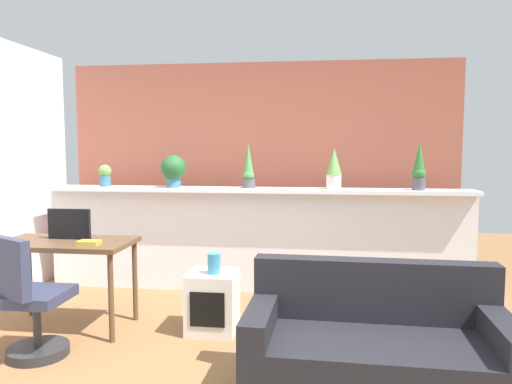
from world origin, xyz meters
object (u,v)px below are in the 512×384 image
object	(u,v)px
side_cube_shelf	(213,302)
vase_on_shelf	(214,263)
potted_plant_1	(173,169)
potted_plant_2	(249,170)
potted_plant_4	(419,168)
desk	(66,251)
book_on_desk	(89,243)
potted_plant_0	(105,175)
potted_plant_3	(334,168)
tv_monitor	(69,224)
office_chair	(29,306)
couch	(375,353)

from	to	relation	value
side_cube_shelf	vase_on_shelf	xyz separation A→B (m)	(0.02, -0.03, 0.33)
potted_plant_1	potted_plant_2	xyz separation A→B (m)	(0.80, 0.04, 0.00)
potted_plant_4	desk	distance (m)	3.37
book_on_desk	potted_plant_1	bearing A→B (deg)	77.27
potted_plant_0	potted_plant_4	size ratio (longest dim) A/B	0.49
side_cube_shelf	vase_on_shelf	size ratio (longest dim) A/B	2.98
potted_plant_1	potted_plant_3	bearing A→B (deg)	0.36
potted_plant_4	book_on_desk	world-z (taller)	potted_plant_4
potted_plant_2	tv_monitor	distance (m)	1.84
potted_plant_3	office_chair	world-z (taller)	potted_plant_3
couch	tv_monitor	bearing A→B (deg)	159.33
vase_on_shelf	potted_plant_4	bearing A→B (deg)	32.02
potted_plant_2	couch	bearing A→B (deg)	-62.49
potted_plant_2	office_chair	xyz separation A→B (m)	(-1.34, -1.84, -0.91)
side_cube_shelf	potted_plant_4	bearing A→B (deg)	30.99
potted_plant_1	potted_plant_3	size ratio (longest dim) A/B	0.83
desk	office_chair	world-z (taller)	office_chair
tv_monitor	couch	distance (m)	2.70
book_on_desk	couch	world-z (taller)	couch
potted_plant_3	desk	distance (m)	2.64
potted_plant_4	side_cube_shelf	size ratio (longest dim) A/B	0.97
vase_on_shelf	book_on_desk	bearing A→B (deg)	-169.05
potted_plant_3	potted_plant_1	bearing A→B (deg)	-179.64
desk	potted_plant_3	bearing A→B (deg)	27.98
office_chair	couch	distance (m)	2.43
side_cube_shelf	couch	xyz separation A→B (m)	(1.22, -0.93, 0.03)
potted_plant_1	tv_monitor	world-z (taller)	potted_plant_1
side_cube_shelf	book_on_desk	bearing A→B (deg)	-167.00
side_cube_shelf	couch	world-z (taller)	couch
potted_plant_1	book_on_desk	size ratio (longest dim) A/B	2.01
potted_plant_3	couch	world-z (taller)	potted_plant_3
potted_plant_0	book_on_desk	distance (m)	1.51
potted_plant_4	couch	size ratio (longest dim) A/B	0.31
potted_plant_4	potted_plant_3	bearing A→B (deg)	179.27
side_cube_shelf	potted_plant_3	bearing A→B (deg)	47.79
potted_plant_2	potted_plant_4	size ratio (longest dim) A/B	0.96
potted_plant_2	side_cube_shelf	bearing A→B (deg)	-96.83
potted_plant_3	potted_plant_4	bearing A→B (deg)	-0.73
vase_on_shelf	potted_plant_2	bearing A→B (deg)	84.44
couch	side_cube_shelf	bearing A→B (deg)	142.79
desk	tv_monitor	size ratio (longest dim) A/B	2.97
potted_plant_0	tv_monitor	world-z (taller)	potted_plant_0
desk	side_cube_shelf	bearing A→B (deg)	3.56
vase_on_shelf	potted_plant_1	bearing A→B (deg)	120.79
potted_plant_2	book_on_desk	xyz separation A→B (m)	(-1.10, -1.37, -0.53)
potted_plant_1	vase_on_shelf	size ratio (longest dim) A/B	2.04
side_cube_shelf	book_on_desk	world-z (taller)	book_on_desk
couch	potted_plant_1	bearing A→B (deg)	132.67
tv_monitor	office_chair	bearing A→B (deg)	-86.49
desk	couch	size ratio (longest dim) A/B	0.69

